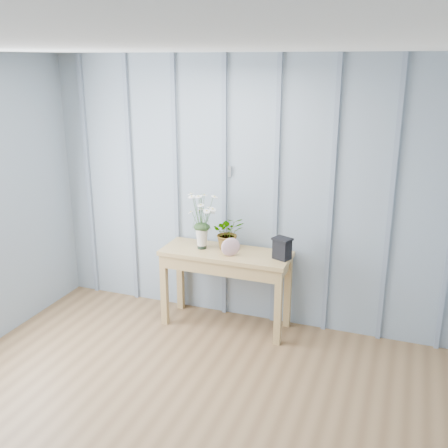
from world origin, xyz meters
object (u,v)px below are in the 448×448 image
at_px(carved_box, 282,248).
at_px(sideboard, 226,263).
at_px(daisy_vase, 202,214).
at_px(felt_disc_vessel, 231,247).

bearing_deg(carved_box, sideboard, 179.45).
bearing_deg(daisy_vase, sideboard, -0.62).
height_order(felt_disc_vessel, carved_box, carved_box).
relative_size(sideboard, daisy_vase, 2.21).
xyz_separation_m(daisy_vase, carved_box, (0.77, -0.01, -0.24)).
relative_size(sideboard, carved_box, 6.16).
height_order(sideboard, carved_box, carved_box).
bearing_deg(daisy_vase, felt_disc_vessel, -17.41).
bearing_deg(carved_box, felt_disc_vessel, -168.39).
bearing_deg(sideboard, carved_box, -0.55).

